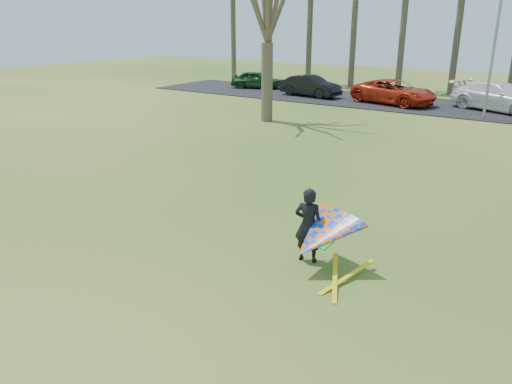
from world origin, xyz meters
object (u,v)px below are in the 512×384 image
Objects in this scene: car_3 at (499,97)px; car_2 at (394,92)px; car_0 at (256,80)px; car_1 at (310,86)px; streetlight at (499,37)px; kite_flyer at (319,234)px.

car_2 is at bearing 120.07° from car_3.
car_1 is (5.78, -1.58, 0.07)m from car_0.
car_3 reaches higher than car_2.
car_3 is at bearing -111.76° from car_0.
car_2 is at bearing 159.22° from streetlight.
car_3 is (18.18, -0.56, 0.17)m from car_0.
kite_flyer is (6.43, -23.36, 0.01)m from car_2.
streetlight is 1.37× the size of car_3.
car_0 is at bearing 167.95° from streetlight.
car_1 is 12.45m from car_3.
car_0 is at bearing 97.17° from car_2.
car_2 is at bearing -82.43° from car_1.
car_1 reaches higher than car_0.
car_0 is 18.19m from car_3.
streetlight is 1.76× the size of car_1.
car_3 reaches higher than car_0.
streetlight is 21.31m from kite_flyer.
streetlight is at bearing -96.37° from car_2.
streetlight is 4.86m from car_3.
car_1 is at bearing 118.39° from kite_flyer.
car_1 is 0.78× the size of car_3.
streetlight reaches higher than car_2.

